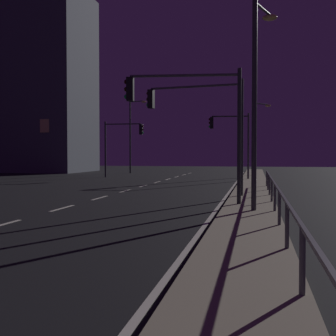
# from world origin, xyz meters

# --- Properties ---
(ground_plane) EXTENTS (112.00, 112.00, 0.00)m
(ground_plane) POSITION_xyz_m (0.00, 17.50, 0.00)
(ground_plane) COLOR black
(ground_plane) RESTS_ON ground
(sidewalk_right) EXTENTS (2.03, 77.00, 0.14)m
(sidewalk_right) POSITION_xyz_m (7.24, 17.50, 0.07)
(sidewalk_right) COLOR gray
(sidewalk_right) RESTS_ON ground
(lane_markings_center) EXTENTS (0.14, 50.00, 0.01)m
(lane_markings_center) POSITION_xyz_m (0.00, 21.00, 0.01)
(lane_markings_center) COLOR silver
(lane_markings_center) RESTS_ON ground
(lane_edge_line) EXTENTS (0.14, 53.00, 0.01)m
(lane_edge_line) POSITION_xyz_m (5.98, 22.50, 0.01)
(lane_edge_line) COLOR silver
(lane_edge_line) RESTS_ON ground
(traffic_light_far_left) EXTENTS (4.70, 0.82, 5.41)m
(traffic_light_far_left) POSITION_xyz_m (4.77, 14.56, 4.00)
(traffic_light_far_left) COLOR #2D3033
(traffic_light_far_left) RESTS_ON sidewalk_right
(traffic_light_overhead_east) EXTENTS (3.76, 0.44, 5.24)m
(traffic_light_overhead_east) POSITION_xyz_m (-4.86, 35.17, 3.69)
(traffic_light_overhead_east) COLOR #38383D
(traffic_light_overhead_east) RESTS_ON ground
(traffic_light_mid_right) EXTENTS (4.96, 0.77, 5.61)m
(traffic_light_mid_right) POSITION_xyz_m (4.66, 18.52, 4.14)
(traffic_light_mid_right) COLOR #2D3033
(traffic_light_mid_right) RESTS_ON sidewalk_right
(traffic_light_near_right) EXTENTS (3.31, 0.66, 5.38)m
(traffic_light_near_right) POSITION_xyz_m (5.43, 32.51, 3.90)
(traffic_light_near_right) COLOR #4C4C51
(traffic_light_near_right) RESTS_ON sidewalk_right
(street_lamp_corner) EXTENTS (0.92, 1.69, 7.44)m
(street_lamp_corner) POSITION_xyz_m (7.48, 13.23, 4.59)
(street_lamp_corner) COLOR #38383D
(street_lamp_corner) RESTS_ON sidewalk_right
(street_lamp_across_street) EXTENTS (2.15, 0.81, 8.28)m
(street_lamp_across_street) POSITION_xyz_m (-6.34, 43.44, 4.92)
(street_lamp_across_street) COLOR #2D3033
(street_lamp_across_street) RESTS_ON ground
(street_lamp_far_end) EXTENTS (1.74, 1.81, 7.05)m
(street_lamp_far_end) POSITION_xyz_m (7.44, 38.88, 4.43)
(street_lamp_far_end) COLOR #38383D
(street_lamp_far_end) RESTS_ON sidewalk_right
(barrier_fence) EXTENTS (0.09, 26.98, 0.98)m
(barrier_fence) POSITION_xyz_m (8.11, 11.44, 0.88)
(barrier_fence) COLOR #59595E
(barrier_fence) RESTS_ON sidewalk_right
(building_distant) EXTENTS (20.09, 9.77, 22.17)m
(building_distant) POSITION_xyz_m (-23.18, 45.80, 11.09)
(building_distant) COLOR #4C515B
(building_distant) RESTS_ON ground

